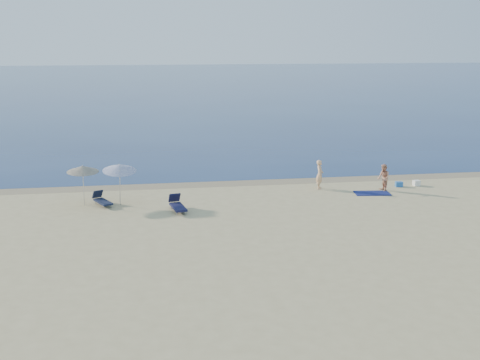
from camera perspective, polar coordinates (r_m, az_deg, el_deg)
The scene contains 12 objects.
ground at distance 19.40m, azimuth 17.56°, elevation -13.47°, with size 160.00×160.00×0.00m, color tan.
sea at distance 115.99m, azimuth -4.83°, elevation 9.12°, with size 240.00×160.00×0.01m, color #0C204B.
wet_sand_strip at distance 36.74m, azimuth 4.24°, elevation -0.12°, with size 240.00×1.60×0.00m, color #847254.
person_left at distance 34.93m, azimuth 7.57°, elevation 0.51°, with size 0.62×0.41×1.70m, color #E0AB7E.
person_right at distance 35.13m, azimuth 13.45°, elevation 0.21°, with size 0.75×0.59×1.55m, color tan.
beach_towel at distance 34.60m, azimuth 12.42°, elevation -1.23°, with size 1.95×1.08×0.03m, color #0E1549.
white_bag at distance 37.03m, azimuth 16.39°, elevation -0.27°, with size 0.37×0.32×0.32m, color white.
blue_cooler at distance 36.53m, azimuth 14.84°, elevation -0.38°, with size 0.41×0.29×0.29m, color blue.
umbrella_near at distance 31.80m, azimuth -11.37°, elevation 1.13°, with size 2.10×2.12×2.29m.
umbrella_far at distance 32.16m, azimuth -14.69°, elevation 1.03°, with size 2.03×2.04×2.19m.
lounger_left at distance 32.22m, azimuth -12.95°, elevation -1.90°, with size 1.17×1.65×0.70m.
lounger_right at distance 30.54m, azimuth -5.94°, elevation -2.41°, with size 0.90×1.85×0.78m.
Camera 1 is at (-8.15, -15.38, 8.57)m, focal length 45.00 mm.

